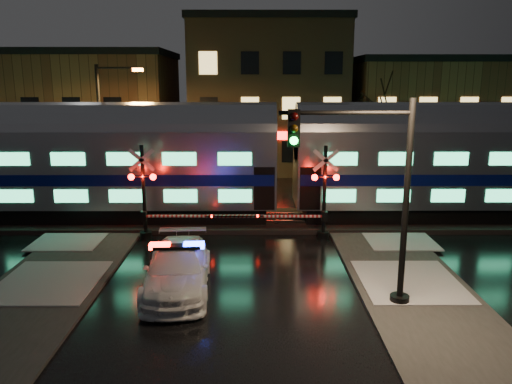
# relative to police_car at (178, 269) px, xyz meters

# --- Properties ---
(ground) EXTENTS (120.00, 120.00, 0.00)m
(ground) POSITION_rel_police_car_xyz_m (1.78, 3.43, -0.79)
(ground) COLOR black
(ground) RESTS_ON ground
(ballast) EXTENTS (90.00, 4.20, 0.24)m
(ballast) POSITION_rel_police_car_xyz_m (1.78, 8.43, -0.67)
(ballast) COLOR black
(ballast) RESTS_ON ground
(sidewalk_left) EXTENTS (4.00, 20.00, 0.12)m
(sidewalk_left) POSITION_rel_police_car_xyz_m (-4.72, -2.57, -0.73)
(sidewalk_left) COLOR #2D2D2D
(sidewalk_left) RESTS_ON ground
(sidewalk_right) EXTENTS (4.00, 20.00, 0.12)m
(sidewalk_right) POSITION_rel_police_car_xyz_m (8.28, -2.57, -0.73)
(sidewalk_right) COLOR #2D2D2D
(sidewalk_right) RESTS_ON ground
(building_left) EXTENTS (14.00, 10.00, 9.00)m
(building_left) POSITION_rel_police_car_xyz_m (-11.22, 25.43, 3.71)
(building_left) COLOR brown
(building_left) RESTS_ON ground
(building_mid) EXTENTS (12.00, 11.00, 11.50)m
(building_mid) POSITION_rel_police_car_xyz_m (3.78, 25.93, 4.96)
(building_mid) COLOR brown
(building_mid) RESTS_ON ground
(building_right) EXTENTS (12.00, 10.00, 8.50)m
(building_right) POSITION_rel_police_car_xyz_m (16.78, 25.43, 3.46)
(building_right) COLOR brown
(building_right) RESTS_ON ground
(train) EXTENTS (51.00, 3.12, 5.92)m
(train) POSITION_rel_police_car_xyz_m (4.26, 8.43, 2.59)
(train) COLOR black
(train) RESTS_ON ballast
(police_car) EXTENTS (2.52, 5.52, 1.74)m
(police_car) POSITION_rel_police_car_xyz_m (0.00, 0.00, 0.00)
(police_car) COLOR white
(police_car) RESTS_ON ground
(crossing_signal_right) EXTENTS (6.14, 0.67, 4.35)m
(crossing_signal_right) POSITION_rel_police_car_xyz_m (5.55, 5.74, 1.01)
(crossing_signal_right) COLOR black
(crossing_signal_right) RESTS_ON ground
(crossing_signal_left) EXTENTS (6.19, 0.67, 4.39)m
(crossing_signal_left) POSITION_rel_police_car_xyz_m (-2.03, 5.74, 1.03)
(crossing_signal_left) COLOR black
(crossing_signal_left) RESTS_ON ground
(traffic_light) EXTENTS (4.34, 0.75, 6.72)m
(traffic_light) POSITION_rel_police_car_xyz_m (6.40, -1.27, 2.78)
(traffic_light) COLOR black
(traffic_light) RESTS_ON ground
(streetlight) EXTENTS (2.70, 0.28, 8.08)m
(streetlight) POSITION_rel_police_car_xyz_m (-5.91, 12.43, 3.87)
(streetlight) COLOR black
(streetlight) RESTS_ON ground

